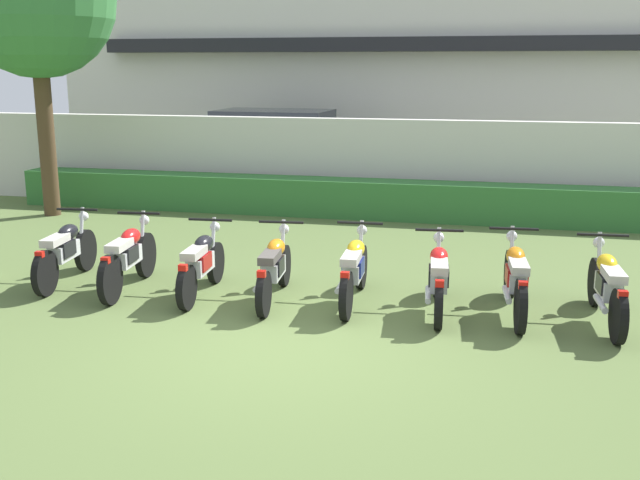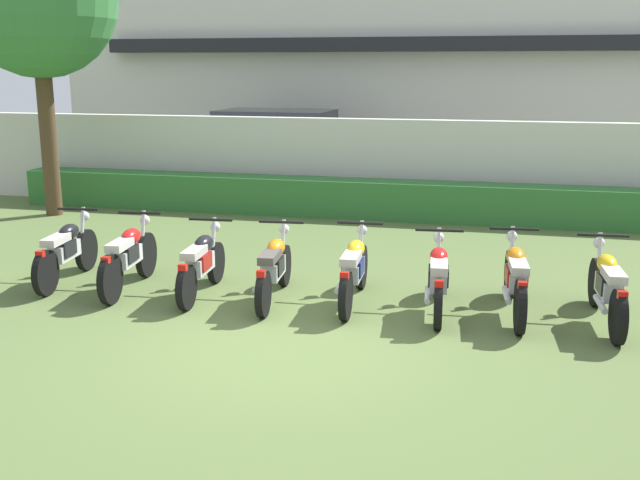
# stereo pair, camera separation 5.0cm
# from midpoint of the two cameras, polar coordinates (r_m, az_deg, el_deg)

# --- Properties ---
(ground) EXTENTS (60.00, 60.00, 0.00)m
(ground) POSITION_cam_midpoint_polar(r_m,az_deg,el_deg) (8.21, -3.05, -7.83)
(ground) COLOR #566B38
(building) EXTENTS (20.18, 6.50, 6.60)m
(building) POSITION_cam_midpoint_polar(r_m,az_deg,el_deg) (22.94, 8.07, 13.96)
(building) COLOR silver
(building) RESTS_ON ground
(compound_wall) EXTENTS (19.17, 0.30, 1.89)m
(compound_wall) POSITION_cam_midpoint_polar(r_m,az_deg,el_deg) (15.34, 5.03, 5.66)
(compound_wall) COLOR silver
(compound_wall) RESTS_ON ground
(hedge_row) EXTENTS (15.34, 0.70, 0.74)m
(hedge_row) POSITION_cam_midpoint_polar(r_m,az_deg,el_deg) (14.75, 4.59, 3.10)
(hedge_row) COLOR #337033
(hedge_row) RESTS_ON ground
(parked_car) EXTENTS (4.55, 2.18, 1.89)m
(parked_car) POSITION_cam_midpoint_polar(r_m,az_deg,el_deg) (18.31, -3.15, 6.88)
(parked_car) COLOR black
(parked_car) RESTS_ON ground
(motorcycle_in_row_0) EXTENTS (0.60, 1.86, 0.96)m
(motorcycle_in_row_0) POSITION_cam_midpoint_polar(r_m,az_deg,el_deg) (10.87, -19.00, -0.80)
(motorcycle_in_row_0) COLOR black
(motorcycle_in_row_0) RESTS_ON ground
(motorcycle_in_row_1) EXTENTS (0.60, 1.91, 0.98)m
(motorcycle_in_row_1) POSITION_cam_midpoint_polar(r_m,az_deg,el_deg) (10.27, -14.58, -1.24)
(motorcycle_in_row_1) COLOR black
(motorcycle_in_row_1) RESTS_ON ground
(motorcycle_in_row_2) EXTENTS (0.60, 1.78, 0.94)m
(motorcycle_in_row_2) POSITION_cam_midpoint_polar(r_m,az_deg,el_deg) (9.83, -9.21, -1.75)
(motorcycle_in_row_2) COLOR black
(motorcycle_in_row_2) RESTS_ON ground
(motorcycle_in_row_3) EXTENTS (0.60, 1.89, 0.94)m
(motorcycle_in_row_3) POSITION_cam_midpoint_polar(r_m,az_deg,el_deg) (9.53, -3.68, -2.09)
(motorcycle_in_row_3) COLOR black
(motorcycle_in_row_3) RESTS_ON ground
(motorcycle_in_row_4) EXTENTS (0.60, 1.91, 0.95)m
(motorcycle_in_row_4) POSITION_cam_midpoint_polar(r_m,az_deg,el_deg) (9.40, 2.46, -2.24)
(motorcycle_in_row_4) COLOR black
(motorcycle_in_row_4) RESTS_ON ground
(motorcycle_in_row_5) EXTENTS (0.60, 1.80, 0.94)m
(motorcycle_in_row_5) POSITION_cam_midpoint_polar(r_m,az_deg,el_deg) (9.17, 8.86, -2.82)
(motorcycle_in_row_5) COLOR black
(motorcycle_in_row_5) RESTS_ON ground
(motorcycle_in_row_6) EXTENTS (0.60, 1.96, 0.97)m
(motorcycle_in_row_6) POSITION_cam_midpoint_polar(r_m,az_deg,el_deg) (9.25, 14.53, -2.84)
(motorcycle_in_row_6) COLOR black
(motorcycle_in_row_6) RESTS_ON ground
(motorcycle_in_row_7) EXTENTS (0.60, 1.95, 0.96)m
(motorcycle_in_row_7) POSITION_cam_midpoint_polar(r_m,az_deg,el_deg) (9.27, 20.93, -3.30)
(motorcycle_in_row_7) COLOR black
(motorcycle_in_row_7) RESTS_ON ground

